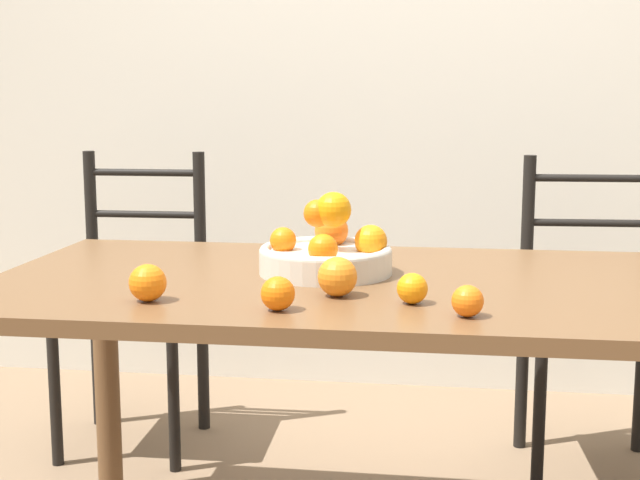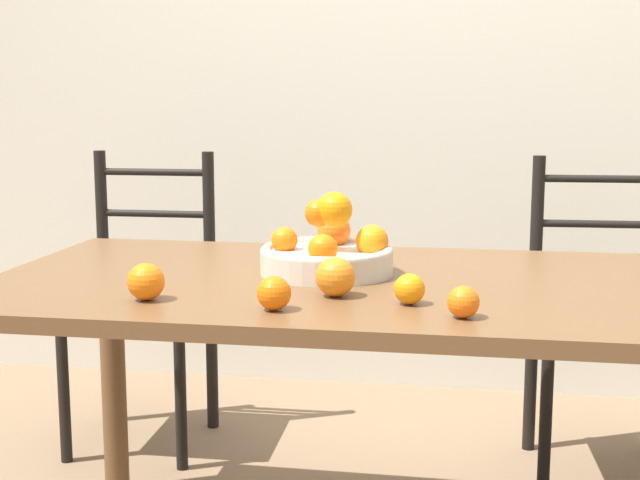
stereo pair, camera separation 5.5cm
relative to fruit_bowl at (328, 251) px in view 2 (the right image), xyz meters
The scene contains 10 objects.
wall_back 1.55m from the fruit_bowl, 86.07° to the left, with size 8.00×0.06×2.60m.
dining_table 0.18m from the fruit_bowl, 27.54° to the right, with size 1.71×0.89×0.74m.
fruit_bowl is the anchor object (origin of this frame).
orange_loose_0 0.24m from the fruit_bowl, 77.22° to the right, with size 0.08×0.08×0.08m.
orange_loose_1 0.49m from the fruit_bowl, 49.66° to the right, with size 0.06×0.06×0.06m.
orange_loose_2 0.35m from the fruit_bowl, 53.26° to the right, with size 0.06×0.06×0.06m.
orange_loose_3 0.37m from the fruit_bowl, 96.98° to the right, with size 0.07×0.07×0.07m.
orange_loose_4 0.46m from the fruit_bowl, 133.85° to the right, with size 0.08×0.08×0.08m.
chair_left 1.08m from the fruit_bowl, 135.35° to the left, with size 0.43×0.41×0.96m.
chair_right 1.08m from the fruit_bowl, 44.99° to the left, with size 0.44×0.42×0.96m.
Camera 2 is at (0.22, -1.95, 1.15)m, focal length 50.00 mm.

